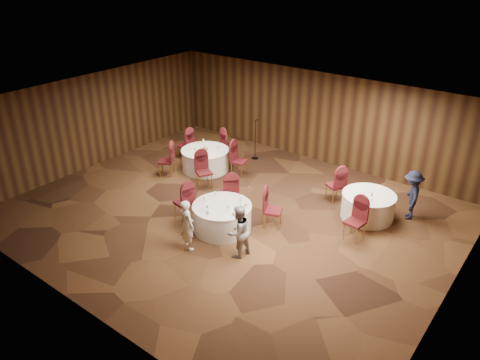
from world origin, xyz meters
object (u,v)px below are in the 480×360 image
Objects in this scene: table_right at (368,206)px; man_c at (412,195)px; table_left at (205,160)px; woman_b at (238,232)px; woman_a at (187,225)px; mic_stand at (255,148)px; table_main at (222,217)px.

man_c reaches higher than table_right.
table_left is 6.84m from man_c.
man_c is at bearing 37.37° from table_right.
woman_a is at bearing -56.44° from woman_b.
mic_stand is (0.81, 1.83, 0.05)m from table_left.
table_main is at bearing -64.65° from mic_stand.
woman_b is at bearing -39.70° from table_left.
table_left is 1.19× the size of woman_a.
woman_b is at bearing -32.58° from table_main.
woman_a is at bearing -70.75° from mic_stand.
table_main is 4.16m from table_right.
man_c is at bearing 9.05° from table_left.
table_left is 5.82m from table_right.
table_right is 1.04× the size of man_c.
woman_a is at bearing -95.90° from table_main.
mic_stand reaches higher than woman_a.
table_left is at bearing -176.49° from table_right.
table_main is 1.11× the size of man_c.
table_left is 1.10× the size of mic_stand.
man_c is at bearing -110.57° from woman_a.
man_c is at bearing 158.41° from woman_b.
man_c is (3.95, 4.94, 0.04)m from woman_a.
woman_b is at bearing -115.90° from table_right.
table_left is at bearing 137.96° from table_main.
mic_stand is 5.99m from man_c.
table_left is 4.78m from woman_a.
man_c reaches higher than table_left.
table_left is 2.00m from mic_stand.
table_main is 0.98× the size of table_left.
table_right is at bearing 46.01° from table_main.
table_left is 1.18× the size of woman_b.
man_c is at bearing 44.10° from table_main.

